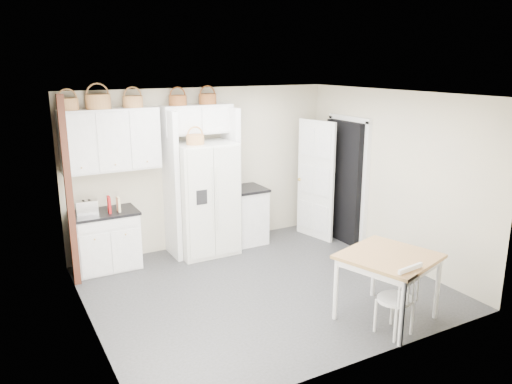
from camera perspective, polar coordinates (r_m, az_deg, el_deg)
floor at (r=6.96m, az=0.76°, el=-10.82°), size 4.50×4.50×0.00m
ceiling at (r=6.29m, az=0.84°, el=11.07°), size 4.50×4.50×0.00m
wall_back at (r=8.26m, az=-6.08°, el=2.75°), size 4.50×0.00×4.50m
wall_left at (r=5.78m, az=-19.01°, el=-3.21°), size 0.00×4.00×4.00m
wall_right at (r=7.84m, az=15.26°, el=1.66°), size 0.00×4.00×4.00m
refrigerator at (r=7.94m, az=-5.89°, el=-0.74°), size 0.92×0.74×1.79m
base_cab_left at (r=7.74m, az=-16.75°, el=-5.42°), size 0.91×0.57×0.84m
base_cab_right at (r=8.48m, az=-1.03°, el=-2.74°), size 0.52×0.62×0.91m
dining_table at (r=6.21m, az=14.72°, el=-10.45°), size 1.22×1.22×0.81m
windsor_chair at (r=5.91m, az=15.59°, el=-11.71°), size 0.46×0.42×0.84m
counter_left at (r=7.60m, az=-16.99°, el=-2.31°), size 0.94×0.61×0.04m
counter_right at (r=8.35m, az=-1.04°, el=0.38°), size 0.56×0.66×0.04m
toaster at (r=7.52m, az=-18.76°, el=-1.68°), size 0.31×0.20×0.20m
cookbook_red at (r=7.50m, az=-16.44°, el=-1.39°), size 0.05×0.16×0.24m
cookbook_cream at (r=7.53m, az=-15.46°, el=-1.35°), size 0.03×0.14×0.22m
basket_upper_a at (r=7.39m, az=-20.71°, el=9.37°), size 0.29×0.29×0.16m
basket_upper_b at (r=7.46m, az=-17.60°, el=9.83°), size 0.35×0.35×0.20m
basket_upper_c at (r=7.57m, az=-13.88°, el=10.00°), size 0.29×0.29×0.17m
basket_bridge_a at (r=7.78m, az=-8.93°, el=10.32°), size 0.27×0.27×0.15m
basket_bridge_b at (r=7.96m, az=-5.56°, el=10.54°), size 0.28×0.28×0.16m
basket_fridge_a at (r=7.59m, az=-6.96°, el=5.98°), size 0.27×0.27×0.15m
upper_cabinet at (r=7.54m, az=-16.29°, el=5.74°), size 1.40×0.34×0.90m
bridge_cabinet at (r=7.91m, az=-6.77°, el=8.27°), size 1.12×0.34×0.45m
fridge_panel_left at (r=7.79m, az=-9.67°, el=0.76°), size 0.08×0.60×2.30m
fridge_panel_right at (r=8.17m, az=-2.91°, el=1.60°), size 0.08×0.60×2.30m
trim_post at (r=7.07m, az=-20.58°, el=-0.14°), size 0.09×0.09×2.60m
doorway_void at (r=8.57m, az=10.09°, el=1.15°), size 0.18×0.85×2.05m
door_slab at (r=8.61m, az=6.83°, el=1.35°), size 0.21×0.79×2.05m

